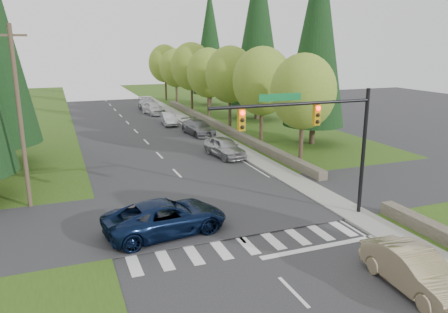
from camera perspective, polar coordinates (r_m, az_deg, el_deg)
ground at (r=17.99m, az=7.39°, el=-15.57°), size 120.00×120.00×0.00m
grass_east at (r=40.42m, az=10.17°, el=1.52°), size 14.00×110.00×0.06m
cross_street at (r=24.59m, az=-1.54°, el=-6.89°), size 120.00×8.00×0.10m
sidewalk_east at (r=39.46m, az=1.05°, el=1.48°), size 1.80×80.00×0.13m
curb_east at (r=39.15m, az=-0.10°, el=1.38°), size 0.20×80.00×0.13m
stone_wall_north at (r=47.30m, az=-0.70°, el=4.03°), size 0.70×40.00×0.70m
traffic_signal at (r=22.07m, az=12.28°, el=3.76°), size 8.70×0.37×6.80m
utility_pole at (r=25.93m, az=-25.09°, el=4.65°), size 1.60×0.24×10.00m
decid_tree_0 at (r=32.49m, az=10.32°, el=8.33°), size 4.80×4.80×8.37m
decid_tree_1 at (r=38.63m, az=5.01°, el=9.76°), size 5.20×5.20×8.80m
decid_tree_2 at (r=44.92m, az=0.79°, el=10.65°), size 5.00×5.00×8.82m
decid_tree_3 at (r=51.52m, az=-2.06°, el=10.85°), size 5.00×5.00×8.55m
decid_tree_4 at (r=58.17m, az=-4.28°, el=11.64°), size 5.40×5.40×9.18m
decid_tree_5 at (r=64.87m, az=-6.29°, el=11.42°), size 4.80×4.80×8.30m
decid_tree_6 at (r=71.65m, az=-7.71°, el=11.93°), size 5.20×5.20×8.86m
conifer_e_a at (r=39.95m, az=12.09°, el=15.40°), size 5.44×5.44×17.80m
conifer_e_b at (r=52.72m, az=4.48°, el=16.48°), size 6.12×6.12×19.80m
conifer_e_c at (r=65.27m, az=-1.85°, el=14.82°), size 5.10×5.10×16.80m
sedan_champagne at (r=18.26m, az=23.70°, el=-13.49°), size 1.90×4.82×1.56m
suv_navy at (r=21.50m, az=-7.61°, el=-7.88°), size 6.32×3.58×1.66m
parked_car_a at (r=35.55m, az=0.10°, el=1.24°), size 2.48×4.91×1.60m
parked_car_b at (r=44.31m, az=-3.39°, el=3.80°), size 2.63×5.29×1.48m
parked_car_c at (r=50.08m, az=-7.20°, el=4.90°), size 1.83×4.25×1.36m
parked_car_d at (r=57.90m, az=-9.19°, el=6.26°), size 2.54×5.03×1.64m
parked_car_e at (r=61.68m, az=-9.86°, el=6.70°), size 2.23×5.41×1.57m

